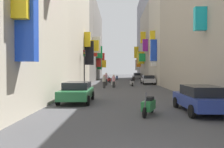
{
  "coord_description": "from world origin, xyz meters",
  "views": [
    {
      "loc": [
        -0.81,
        -3.42,
        2.18
      ],
      "look_at": [
        -1.47,
        27.94,
        1.58
      ],
      "focal_mm": 35.49,
      "sensor_mm": 36.0,
      "label": 1
    }
  ],
  "objects_px": {
    "scooter_red": "(109,80)",
    "pedestrian_near_left": "(104,81)",
    "scooter_white": "(114,83)",
    "pedestrian_crossing": "(114,81)",
    "scooter_green": "(149,105)",
    "parked_car_silver": "(148,79)",
    "scooter_silver": "(132,83)",
    "scooter_black": "(134,79)",
    "parked_car_grey": "(137,76)",
    "traffic_light_near_corner": "(84,62)",
    "parked_car_blue": "(201,98)",
    "parked_car_green": "(77,91)",
    "pedestrian_near_right": "(106,79)",
    "scooter_blue": "(117,78)"
  },
  "relations": [
    {
      "from": "scooter_red",
      "to": "pedestrian_near_left",
      "type": "relative_size",
      "value": 1.21
    },
    {
      "from": "scooter_white",
      "to": "pedestrian_crossing",
      "type": "height_order",
      "value": "pedestrian_crossing"
    },
    {
      "from": "pedestrian_near_left",
      "to": "scooter_green",
      "type": "bearing_deg",
      "value": -78.97
    },
    {
      "from": "pedestrian_near_left",
      "to": "parked_car_silver",
      "type": "bearing_deg",
      "value": 50.6
    },
    {
      "from": "pedestrian_crossing",
      "to": "pedestrian_near_left",
      "type": "relative_size",
      "value": 0.99
    },
    {
      "from": "scooter_silver",
      "to": "scooter_black",
      "type": "bearing_deg",
      "value": 84.67
    },
    {
      "from": "parked_car_silver",
      "to": "pedestrian_near_left",
      "type": "relative_size",
      "value": 2.67
    },
    {
      "from": "parked_car_silver",
      "to": "parked_car_grey",
      "type": "bearing_deg",
      "value": 90.15
    },
    {
      "from": "parked_car_grey",
      "to": "scooter_green",
      "type": "xyz_separation_m",
      "value": [
        -3.21,
        -41.15,
        -0.3
      ]
    },
    {
      "from": "traffic_light_near_corner",
      "to": "parked_car_grey",
      "type": "bearing_deg",
      "value": 71.98
    },
    {
      "from": "scooter_white",
      "to": "parked_car_silver",
      "type": "bearing_deg",
      "value": 44.6
    },
    {
      "from": "parked_car_blue",
      "to": "scooter_black",
      "type": "bearing_deg",
      "value": 91.88
    },
    {
      "from": "scooter_silver",
      "to": "pedestrian_near_left",
      "type": "relative_size",
      "value": 1.16
    },
    {
      "from": "scooter_red",
      "to": "pedestrian_crossing",
      "type": "distance_m",
      "value": 11.06
    },
    {
      "from": "scooter_silver",
      "to": "scooter_red",
      "type": "xyz_separation_m",
      "value": [
        -3.37,
        8.3,
        0.0
      ]
    },
    {
      "from": "scooter_silver",
      "to": "traffic_light_near_corner",
      "type": "distance_m",
      "value": 7.53
    },
    {
      "from": "parked_car_green",
      "to": "pedestrian_crossing",
      "type": "height_order",
      "value": "pedestrian_crossing"
    },
    {
      "from": "scooter_white",
      "to": "scooter_silver",
      "type": "bearing_deg",
      "value": 20.96
    },
    {
      "from": "scooter_green",
      "to": "pedestrian_near_right",
      "type": "xyz_separation_m",
      "value": [
        -2.99,
        20.02,
        0.43
      ]
    },
    {
      "from": "parked_car_green",
      "to": "scooter_green",
      "type": "height_order",
      "value": "parked_car_green"
    },
    {
      "from": "scooter_green",
      "to": "pedestrian_crossing",
      "type": "bearing_deg",
      "value": 96.63
    },
    {
      "from": "pedestrian_near_right",
      "to": "traffic_light_near_corner",
      "type": "height_order",
      "value": "traffic_light_near_corner"
    },
    {
      "from": "scooter_blue",
      "to": "pedestrian_crossing",
      "type": "bearing_deg",
      "value": -91.13
    },
    {
      "from": "parked_car_blue",
      "to": "scooter_green",
      "type": "xyz_separation_m",
      "value": [
        -2.74,
        -0.68,
        -0.27
      ]
    },
    {
      "from": "scooter_black",
      "to": "scooter_red",
      "type": "distance_m",
      "value": 6.49
    },
    {
      "from": "parked_car_silver",
      "to": "scooter_black",
      "type": "xyz_separation_m",
      "value": [
        -1.54,
        8.73,
        -0.26
      ]
    },
    {
      "from": "parked_car_blue",
      "to": "pedestrian_crossing",
      "type": "xyz_separation_m",
      "value": [
        -4.64,
        15.64,
        0.05
      ]
    },
    {
      "from": "pedestrian_near_right",
      "to": "parked_car_grey",
      "type": "bearing_deg",
      "value": 73.64
    },
    {
      "from": "scooter_black",
      "to": "scooter_blue",
      "type": "height_order",
      "value": "same"
    },
    {
      "from": "scooter_black",
      "to": "pedestrian_crossing",
      "type": "height_order",
      "value": "pedestrian_crossing"
    },
    {
      "from": "parked_car_silver",
      "to": "pedestrian_near_left",
      "type": "distance_m",
      "value": 9.91
    },
    {
      "from": "scooter_silver",
      "to": "pedestrian_near_left",
      "type": "distance_m",
      "value": 4.98
    },
    {
      "from": "parked_car_grey",
      "to": "scooter_silver",
      "type": "bearing_deg",
      "value": -96.97
    },
    {
      "from": "scooter_blue",
      "to": "pedestrian_near_right",
      "type": "bearing_deg",
      "value": -94.85
    },
    {
      "from": "parked_car_grey",
      "to": "scooter_silver",
      "type": "xyz_separation_m",
      "value": [
        -2.7,
        -22.1,
        -0.3
      ]
    },
    {
      "from": "pedestrian_near_left",
      "to": "parked_car_grey",
      "type": "bearing_deg",
      "value": 76.29
    },
    {
      "from": "parked_car_green",
      "to": "pedestrian_near_right",
      "type": "xyz_separation_m",
      "value": [
        1.22,
        15.87,
        0.17
      ]
    },
    {
      "from": "parked_car_blue",
      "to": "pedestrian_crossing",
      "type": "bearing_deg",
      "value": 106.51
    },
    {
      "from": "scooter_blue",
      "to": "traffic_light_near_corner",
      "type": "relative_size",
      "value": 0.41
    },
    {
      "from": "parked_car_grey",
      "to": "pedestrian_crossing",
      "type": "relative_size",
      "value": 2.76
    },
    {
      "from": "scooter_white",
      "to": "scooter_green",
      "type": "height_order",
      "value": "same"
    },
    {
      "from": "scooter_blue",
      "to": "scooter_black",
      "type": "bearing_deg",
      "value": -62.01
    },
    {
      "from": "parked_car_blue",
      "to": "pedestrian_near_right",
      "type": "height_order",
      "value": "pedestrian_near_right"
    },
    {
      "from": "pedestrian_near_left",
      "to": "traffic_light_near_corner",
      "type": "relative_size",
      "value": 0.36
    },
    {
      "from": "parked_car_silver",
      "to": "scooter_white",
      "type": "relative_size",
      "value": 2.34
    },
    {
      "from": "traffic_light_near_corner",
      "to": "scooter_green",
      "type": "bearing_deg",
      "value": -70.57
    },
    {
      "from": "parked_car_silver",
      "to": "scooter_black",
      "type": "distance_m",
      "value": 8.87
    },
    {
      "from": "parked_car_blue",
      "to": "scooter_red",
      "type": "bearing_deg",
      "value": 101.85
    },
    {
      "from": "scooter_blue",
      "to": "pedestrian_near_left",
      "type": "xyz_separation_m",
      "value": [
        -1.56,
        -22.38,
        0.33
      ]
    },
    {
      "from": "scooter_red",
      "to": "traffic_light_near_corner",
      "type": "xyz_separation_m",
      "value": [
        -2.43,
        -12.34,
        2.58
      ]
    }
  ]
}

